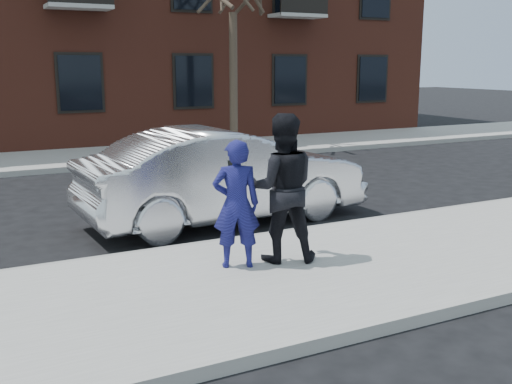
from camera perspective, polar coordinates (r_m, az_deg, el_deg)
ground at (r=7.98m, az=1.75°, el=-8.32°), size 100.00×100.00×0.00m
near_sidewalk at (r=7.75m, az=2.65°, el=-8.37°), size 50.00×3.50×0.15m
near_curb at (r=9.28m, az=-2.85°, el=-4.90°), size 50.00×0.10×0.15m
far_sidewalk at (r=18.37m, az=-15.31°, el=3.20°), size 50.00×3.50×0.15m
far_curb at (r=16.63m, az=-14.03°, el=2.37°), size 50.00×0.10×0.15m
silver_sedan at (r=10.64m, az=-3.02°, el=1.58°), size 5.22×2.10×1.69m
man_hoodie at (r=7.79m, az=-1.90°, el=-1.16°), size 0.72×0.59×1.70m
man_peacoat at (r=8.04m, az=2.44°, el=0.38°), size 1.19×1.06×2.01m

